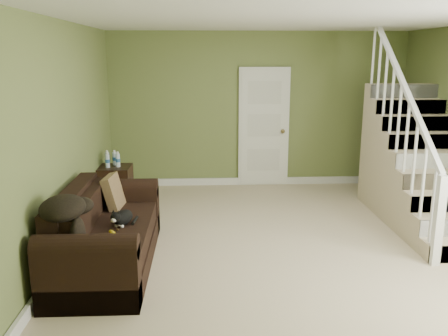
{
  "coord_description": "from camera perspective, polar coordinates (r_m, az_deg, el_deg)",
  "views": [
    {
      "loc": [
        -0.95,
        -5.27,
        2.22
      ],
      "look_at": [
        -0.69,
        0.28,
        0.89
      ],
      "focal_mm": 38.0,
      "sensor_mm": 36.0,
      "label": 1
    }
  ],
  "objects": [
    {
      "name": "wall_front",
      "position": [
        2.84,
        17.1,
        -6.04
      ],
      "size": [
        5.0,
        0.04,
        2.6
      ],
      "primitive_type": "cube",
      "color": "olive",
      "rests_on": "floor"
    },
    {
      "name": "floor",
      "position": [
        5.8,
        7.07,
        -9.15
      ],
      "size": [
        5.0,
        5.5,
        0.01
      ],
      "primitive_type": "cube",
      "color": "#C4B48D",
      "rests_on": "ground"
    },
    {
      "name": "banana",
      "position": [
        4.92,
        -13.27,
        -7.66
      ],
      "size": [
        0.13,
        0.18,
        0.05
      ],
      "primitive_type": "ellipsoid",
      "rotation": [
        0.0,
        0.0,
        0.51
      ],
      "color": "yellow",
      "rests_on": "sofa"
    },
    {
      "name": "ceiling",
      "position": [
        5.37,
        7.91,
        17.42
      ],
      "size": [
        5.0,
        5.5,
        0.01
      ],
      "primitive_type": "cube",
      "color": "white",
      "rests_on": "wall_back"
    },
    {
      "name": "wall_back",
      "position": [
        8.13,
        4.1,
        6.96
      ],
      "size": [
        5.0,
        0.04,
        2.6
      ],
      "primitive_type": "cube",
      "color": "olive",
      "rests_on": "floor"
    },
    {
      "name": "staircase",
      "position": [
        7.07,
        22.02,
        -0.41
      ],
      "size": [
        1.0,
        2.51,
        2.82
      ],
      "color": "#C4B48D",
      "rests_on": "floor"
    },
    {
      "name": "baseboard_back",
      "position": [
        8.33,
        3.98,
        -1.57
      ],
      "size": [
        5.0,
        0.04,
        0.12
      ],
      "primitive_type": "cube",
      "color": "white",
      "rests_on": "floor"
    },
    {
      "name": "throw_pillow",
      "position": [
        5.77,
        -13.14,
        -2.86
      ],
      "size": [
        0.23,
        0.42,
        0.42
      ],
      "primitive_type": "cube",
      "rotation": [
        0.0,
        -0.24,
        -0.09
      ],
      "color": "#49361D",
      "rests_on": "sofa"
    },
    {
      "name": "throw_blanket",
      "position": [
        4.57,
        -18.83,
        -4.56
      ],
      "size": [
        0.5,
        0.6,
        0.22
      ],
      "primitive_type": "ellipsoid",
      "rotation": [
        0.0,
        0.0,
        0.21
      ],
      "color": "black",
      "rests_on": "sofa"
    },
    {
      "name": "sofa",
      "position": [
        5.28,
        -14.25,
        -8.06
      ],
      "size": [
        0.91,
        2.11,
        0.83
      ],
      "color": "black",
      "rests_on": "floor"
    },
    {
      "name": "door",
      "position": [
        8.13,
        4.81,
        4.86
      ],
      "size": [
        0.86,
        0.12,
        2.02
      ],
      "color": "white",
      "rests_on": "floor"
    },
    {
      "name": "baseboard_left",
      "position": [
        5.89,
        -17.61,
        -8.68
      ],
      "size": [
        0.04,
        5.5,
        0.12
      ],
      "primitive_type": "cube",
      "color": "white",
      "rests_on": "floor"
    },
    {
      "name": "cat",
      "position": [
        5.16,
        -12.07,
        -5.89
      ],
      "size": [
        0.25,
        0.45,
        0.21
      ],
      "rotation": [
        0.0,
        0.0,
        -0.34
      ],
      "color": "black",
      "rests_on": "sofa"
    },
    {
      "name": "wall_left",
      "position": [
        5.57,
        -18.81,
        3.25
      ],
      "size": [
        0.04,
        5.5,
        2.6
      ],
      "primitive_type": "cube",
      "color": "olive",
      "rests_on": "floor"
    },
    {
      "name": "side_table",
      "position": [
        7.35,
        -13.0,
        -1.96
      ],
      "size": [
        0.5,
        0.5,
        0.82
      ],
      "rotation": [
        0.0,
        0.0,
        -0.02
      ],
      "color": "black",
      "rests_on": "floor"
    }
  ]
}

